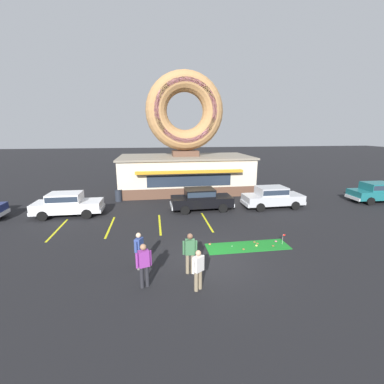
{
  "coord_description": "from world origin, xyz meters",
  "views": [
    {
      "loc": [
        -2.51,
        -10.24,
        5.7
      ],
      "look_at": [
        -0.2,
        5.0,
        2.0
      ],
      "focal_mm": 24.0,
      "sensor_mm": 36.0,
      "label": 1
    }
  ],
  "objects_px": {
    "car_silver": "(272,196)",
    "pedestrian_leather_jacket_man": "(144,263)",
    "pedestrian_clipboard_woman": "(198,268)",
    "car_white": "(67,203)",
    "pedestrian_hooded_kid": "(190,251)",
    "golf_ball": "(232,246)",
    "car_teal": "(378,191)",
    "trash_bin": "(119,195)",
    "car_black": "(201,198)",
    "putting_flag_pin": "(284,237)",
    "pedestrian_blue_sweater_man": "(139,249)"
  },
  "relations": [
    {
      "from": "car_white",
      "to": "car_black",
      "type": "bearing_deg",
      "value": -0.44
    },
    {
      "from": "car_silver",
      "to": "car_teal",
      "type": "xyz_separation_m",
      "value": [
        9.23,
        0.21,
        0.0
      ]
    },
    {
      "from": "pedestrian_blue_sweater_man",
      "to": "golf_ball",
      "type": "bearing_deg",
      "value": 17.14
    },
    {
      "from": "car_silver",
      "to": "pedestrian_blue_sweater_man",
      "type": "height_order",
      "value": "pedestrian_blue_sweater_man"
    },
    {
      "from": "putting_flag_pin",
      "to": "pedestrian_clipboard_woman",
      "type": "height_order",
      "value": "pedestrian_clipboard_woman"
    },
    {
      "from": "golf_ball",
      "to": "pedestrian_clipboard_woman",
      "type": "xyz_separation_m",
      "value": [
        -2.3,
        -3.24,
        0.81
      ]
    },
    {
      "from": "car_silver",
      "to": "trash_bin",
      "type": "height_order",
      "value": "car_silver"
    },
    {
      "from": "car_black",
      "to": "car_teal",
      "type": "distance_m",
      "value": 14.67
    },
    {
      "from": "car_teal",
      "to": "trash_bin",
      "type": "distance_m",
      "value": 21.25
    },
    {
      "from": "car_black",
      "to": "trash_bin",
      "type": "relative_size",
      "value": 4.71
    },
    {
      "from": "car_black",
      "to": "car_silver",
      "type": "bearing_deg",
      "value": -2.1
    },
    {
      "from": "car_white",
      "to": "car_teal",
      "type": "distance_m",
      "value": 23.93
    },
    {
      "from": "car_white",
      "to": "trash_bin",
      "type": "relative_size",
      "value": 4.68
    },
    {
      "from": "putting_flag_pin",
      "to": "pedestrian_blue_sweater_man",
      "type": "xyz_separation_m",
      "value": [
        -7.14,
        -1.25,
        0.45
      ]
    },
    {
      "from": "pedestrian_blue_sweater_man",
      "to": "putting_flag_pin",
      "type": "bearing_deg",
      "value": 9.93
    },
    {
      "from": "putting_flag_pin",
      "to": "car_white",
      "type": "xyz_separation_m",
      "value": [
        -12.34,
        6.57,
        0.43
      ]
    },
    {
      "from": "car_black",
      "to": "pedestrian_hooded_kid",
      "type": "height_order",
      "value": "pedestrian_hooded_kid"
    },
    {
      "from": "pedestrian_blue_sweater_man",
      "to": "pedestrian_leather_jacket_man",
      "type": "relative_size",
      "value": 0.93
    },
    {
      "from": "car_white",
      "to": "trash_bin",
      "type": "height_order",
      "value": "car_white"
    },
    {
      "from": "car_teal",
      "to": "pedestrian_leather_jacket_man",
      "type": "xyz_separation_m",
      "value": [
        -18.5,
        -9.14,
        0.09
      ]
    },
    {
      "from": "car_silver",
      "to": "pedestrian_hooded_kid",
      "type": "bearing_deg",
      "value": -132.14
    },
    {
      "from": "car_teal",
      "to": "pedestrian_leather_jacket_man",
      "type": "relative_size",
      "value": 2.67
    },
    {
      "from": "car_teal",
      "to": "pedestrian_hooded_kid",
      "type": "relative_size",
      "value": 2.67
    },
    {
      "from": "car_teal",
      "to": "pedestrian_hooded_kid",
      "type": "height_order",
      "value": "pedestrian_hooded_kid"
    },
    {
      "from": "putting_flag_pin",
      "to": "trash_bin",
      "type": "distance_m",
      "value": 13.64
    },
    {
      "from": "golf_ball",
      "to": "car_silver",
      "type": "height_order",
      "value": "car_silver"
    },
    {
      "from": "car_teal",
      "to": "car_white",
      "type": "bearing_deg",
      "value": 179.85
    },
    {
      "from": "pedestrian_blue_sweater_man",
      "to": "pedestrian_hooded_kid",
      "type": "bearing_deg",
      "value": -18.78
    },
    {
      "from": "car_silver",
      "to": "trash_bin",
      "type": "bearing_deg",
      "value": 162.94
    },
    {
      "from": "pedestrian_clipboard_woman",
      "to": "golf_ball",
      "type": "bearing_deg",
      "value": 54.61
    },
    {
      "from": "putting_flag_pin",
      "to": "pedestrian_leather_jacket_man",
      "type": "relative_size",
      "value": 0.32
    },
    {
      "from": "putting_flag_pin",
      "to": "pedestrian_clipboard_woman",
      "type": "bearing_deg",
      "value": -147.95
    },
    {
      "from": "car_black",
      "to": "pedestrian_clipboard_woman",
      "type": "height_order",
      "value": "car_black"
    },
    {
      "from": "pedestrian_hooded_kid",
      "to": "putting_flag_pin",
      "type": "bearing_deg",
      "value": 20.91
    },
    {
      "from": "pedestrian_blue_sweater_man",
      "to": "trash_bin",
      "type": "distance_m",
      "value": 11.38
    },
    {
      "from": "car_white",
      "to": "car_black",
      "type": "relative_size",
      "value": 0.99
    },
    {
      "from": "car_white",
      "to": "car_silver",
      "type": "xyz_separation_m",
      "value": [
        14.7,
        -0.27,
        0.0
      ]
    },
    {
      "from": "pedestrian_blue_sweater_man",
      "to": "pedestrian_leather_jacket_man",
      "type": "height_order",
      "value": "pedestrian_leather_jacket_man"
    },
    {
      "from": "golf_ball",
      "to": "putting_flag_pin",
      "type": "xyz_separation_m",
      "value": [
        2.66,
        -0.13,
        0.39
      ]
    },
    {
      "from": "car_teal",
      "to": "trash_bin",
      "type": "relative_size",
      "value": 4.74
    },
    {
      "from": "car_silver",
      "to": "pedestrian_leather_jacket_man",
      "type": "height_order",
      "value": "pedestrian_leather_jacket_man"
    },
    {
      "from": "putting_flag_pin",
      "to": "pedestrian_blue_sweater_man",
      "type": "bearing_deg",
      "value": -170.07
    },
    {
      "from": "pedestrian_hooded_kid",
      "to": "pedestrian_leather_jacket_man",
      "type": "xyz_separation_m",
      "value": [
        -1.8,
        -0.69,
        -0.0
      ]
    },
    {
      "from": "pedestrian_hooded_kid",
      "to": "car_black",
      "type": "bearing_deg",
      "value": 76.54
    },
    {
      "from": "car_black",
      "to": "car_white",
      "type": "bearing_deg",
      "value": 179.56
    },
    {
      "from": "golf_ball",
      "to": "car_teal",
      "type": "bearing_deg",
      "value": 24.09
    },
    {
      "from": "car_white",
      "to": "pedestrian_hooded_kid",
      "type": "relative_size",
      "value": 2.64
    },
    {
      "from": "car_black",
      "to": "pedestrian_leather_jacket_man",
      "type": "distance_m",
      "value": 9.91
    },
    {
      "from": "car_silver",
      "to": "pedestrian_clipboard_woman",
      "type": "bearing_deg",
      "value": -127.92
    },
    {
      "from": "putting_flag_pin",
      "to": "pedestrian_hooded_kid",
      "type": "distance_m",
      "value": 5.48
    }
  ]
}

